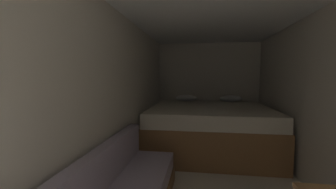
{
  "coord_description": "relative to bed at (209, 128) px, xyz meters",
  "views": [
    {
      "loc": [
        -0.19,
        -0.33,
        1.39
      ],
      "look_at": [
        -0.63,
        2.64,
        1.14
      ],
      "focal_mm": 23.24,
      "sensor_mm": 36.0,
      "label": 1
    }
  ],
  "objects": [
    {
      "name": "wall_back",
      "position": [
        0.0,
        1.07,
        0.66
      ],
      "size": [
        2.39,
        0.05,
        2.15
      ],
      "primitive_type": "cube",
      "color": "beige",
      "rests_on": "ground"
    },
    {
      "name": "wall_left",
      "position": [
        -1.17,
        -1.66,
        0.66
      ],
      "size": [
        0.05,
        5.4,
        2.15
      ],
      "primitive_type": "cube",
      "color": "beige",
      "rests_on": "ground"
    },
    {
      "name": "wall_right",
      "position": [
        1.17,
        -1.66,
        0.66
      ],
      "size": [
        0.05,
        5.4,
        2.15
      ],
      "primitive_type": "cube",
      "color": "beige",
      "rests_on": "ground"
    },
    {
      "name": "ceiling_slab",
      "position": [
        0.0,
        -1.66,
        1.76
      ],
      "size": [
        2.39,
        5.4,
        0.05
      ],
      "primitive_type": "cube",
      "color": "white",
      "rests_on": "wall_left"
    },
    {
      "name": "bed",
      "position": [
        0.0,
        0.0,
        0.0
      ],
      "size": [
        2.17,
        2.01,
        0.97
      ],
      "color": "olive",
      "rests_on": "ground"
    }
  ]
}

